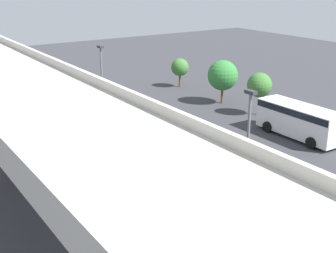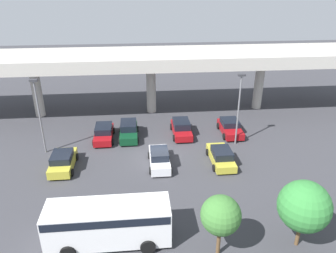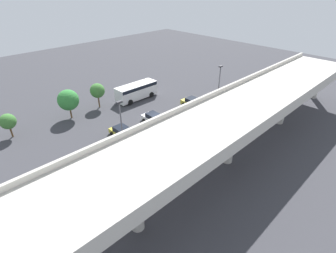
{
  "view_description": "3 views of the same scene",
  "coord_description": "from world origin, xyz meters",
  "px_view_note": "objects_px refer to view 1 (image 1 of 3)",
  "views": [
    {
      "loc": [
        -29.0,
        19.89,
        13.64
      ],
      "look_at": [
        -0.62,
        1.09,
        2.15
      ],
      "focal_mm": 50.0,
      "sensor_mm": 36.0,
      "label": 1
    },
    {
      "loc": [
        -1.64,
        -26.61,
        15.65
      ],
      "look_at": [
        1.23,
        3.07,
        1.91
      ],
      "focal_mm": 35.0,
      "sensor_mm": 36.0,
      "label": 2
    },
    {
      "loc": [
        22.72,
        25.01,
        19.32
      ],
      "look_at": [
        1.71,
        3.57,
        2.05
      ],
      "focal_mm": 28.0,
      "sensor_mm": 36.0,
      "label": 3
    }
  ],
  "objects_px": {
    "lamp_post_near_aisle": "(248,142)",
    "parked_car_1": "(162,176)",
    "lamp_post_mid_lot": "(102,79)",
    "parked_car_6": "(78,123)",
    "tree_front_right": "(180,67)",
    "shuttle_bus": "(300,119)",
    "tree_front_left": "(259,85)",
    "parked_car_0": "(257,173)",
    "parked_car_5": "(151,119)",
    "parked_car_3": "(186,136)",
    "parked_car_4": "(103,140)",
    "parked_car_2": "(139,163)",
    "tree_front_centre": "(223,75)"
  },
  "relations": [
    {
      "from": "parked_car_1",
      "to": "lamp_post_mid_lot",
      "type": "xyz_separation_m",
      "value": [
        13.48,
        -2.38,
        3.64
      ]
    },
    {
      "from": "parked_car_1",
      "to": "parked_car_4",
      "type": "xyz_separation_m",
      "value": [
        8.24,
        0.28,
        0.04
      ]
    },
    {
      "from": "tree_front_left",
      "to": "parked_car_5",
      "type": "bearing_deg",
      "value": 75.19
    },
    {
      "from": "parked_car_2",
      "to": "tree_front_left",
      "type": "bearing_deg",
      "value": 18.62
    },
    {
      "from": "parked_car_0",
      "to": "lamp_post_mid_lot",
      "type": "xyz_separation_m",
      "value": [
        16.63,
        3.14,
        3.62
      ]
    },
    {
      "from": "tree_front_left",
      "to": "lamp_post_mid_lot",
      "type": "bearing_deg",
      "value": 69.82
    },
    {
      "from": "parked_car_0",
      "to": "parked_car_5",
      "type": "height_order",
      "value": "parked_car_0"
    },
    {
      "from": "lamp_post_mid_lot",
      "to": "tree_front_centre",
      "type": "distance_m",
      "value": 14.0
    },
    {
      "from": "parked_car_0",
      "to": "parked_car_6",
      "type": "height_order",
      "value": "parked_car_0"
    },
    {
      "from": "shuttle_bus",
      "to": "tree_front_left",
      "type": "xyz_separation_m",
      "value": [
        6.7,
        -1.72,
        1.33
      ]
    },
    {
      "from": "parked_car_4",
      "to": "lamp_post_mid_lot",
      "type": "height_order",
      "value": "lamp_post_mid_lot"
    },
    {
      "from": "lamp_post_mid_lot",
      "to": "tree_front_centre",
      "type": "xyz_separation_m",
      "value": [
        -0.03,
        -13.94,
        -1.33
      ]
    },
    {
      "from": "parked_car_2",
      "to": "lamp_post_near_aisle",
      "type": "height_order",
      "value": "lamp_post_near_aisle"
    },
    {
      "from": "tree_front_centre",
      "to": "parked_car_1",
      "type": "bearing_deg",
      "value": 129.5
    },
    {
      "from": "parked_car_1",
      "to": "tree_front_left",
      "type": "bearing_deg",
      "value": 26.44
    },
    {
      "from": "parked_car_3",
      "to": "tree_front_right",
      "type": "relative_size",
      "value": 1.27
    },
    {
      "from": "parked_car_6",
      "to": "lamp_post_mid_lot",
      "type": "bearing_deg",
      "value": -1.82
    },
    {
      "from": "parked_car_1",
      "to": "tree_front_centre",
      "type": "xyz_separation_m",
      "value": [
        13.45,
        -16.32,
        2.31
      ]
    },
    {
      "from": "parked_car_2",
      "to": "shuttle_bus",
      "type": "xyz_separation_m",
      "value": [
        -1.04,
        -15.06,
        0.88
      ]
    },
    {
      "from": "parked_car_3",
      "to": "lamp_post_mid_lot",
      "type": "height_order",
      "value": "lamp_post_mid_lot"
    },
    {
      "from": "parked_car_3",
      "to": "parked_car_6",
      "type": "distance_m",
      "value": 10.05
    },
    {
      "from": "parked_car_1",
      "to": "lamp_post_mid_lot",
      "type": "relative_size",
      "value": 0.6
    },
    {
      "from": "parked_car_3",
      "to": "tree_front_left",
      "type": "height_order",
      "value": "tree_front_left"
    },
    {
      "from": "lamp_post_mid_lot",
      "to": "parked_car_4",
      "type": "bearing_deg",
      "value": 153.07
    },
    {
      "from": "tree_front_centre",
      "to": "tree_front_right",
      "type": "distance_m",
      "value": 8.53
    },
    {
      "from": "parked_car_3",
      "to": "lamp_post_near_aisle",
      "type": "relative_size",
      "value": 0.6
    },
    {
      "from": "parked_car_5",
      "to": "lamp_post_near_aisle",
      "type": "distance_m",
      "value": 17.31
    },
    {
      "from": "parked_car_3",
      "to": "tree_front_centre",
      "type": "distance_m",
      "value": 13.39
    },
    {
      "from": "parked_car_2",
      "to": "parked_car_6",
      "type": "height_order",
      "value": "parked_car_2"
    },
    {
      "from": "parked_car_5",
      "to": "tree_front_centre",
      "type": "distance_m",
      "value": 10.91
    },
    {
      "from": "parked_car_2",
      "to": "parked_car_6",
      "type": "distance_m",
      "value": 10.96
    },
    {
      "from": "parked_car_4",
      "to": "lamp_post_near_aisle",
      "type": "xyz_separation_m",
      "value": [
        -13.69,
        -2.6,
        3.6
      ]
    },
    {
      "from": "parked_car_4",
      "to": "tree_front_right",
      "type": "xyz_separation_m",
      "value": [
        13.7,
        -17.03,
        1.65
      ]
    },
    {
      "from": "parked_car_3",
      "to": "shuttle_bus",
      "type": "bearing_deg",
      "value": 156.81
    },
    {
      "from": "parked_car_4",
      "to": "lamp_post_near_aisle",
      "type": "relative_size",
      "value": 0.61
    },
    {
      "from": "parked_car_5",
      "to": "lamp_post_mid_lot",
      "type": "xyz_separation_m",
      "value": [
        2.41,
        3.55,
        3.67
      ]
    },
    {
      "from": "parked_car_1",
      "to": "parked_car_5",
      "type": "height_order",
      "value": "parked_car_1"
    },
    {
      "from": "lamp_post_near_aisle",
      "to": "tree_front_left",
      "type": "bearing_deg",
      "value": -46.16
    },
    {
      "from": "parked_car_0",
      "to": "shuttle_bus",
      "type": "relative_size",
      "value": 0.56
    },
    {
      "from": "parked_car_1",
      "to": "lamp_post_mid_lot",
      "type": "distance_m",
      "value": 14.16
    },
    {
      "from": "parked_car_1",
      "to": "shuttle_bus",
      "type": "relative_size",
      "value": 0.57
    },
    {
      "from": "parked_car_4",
      "to": "lamp_post_near_aisle",
      "type": "bearing_deg",
      "value": -79.24
    },
    {
      "from": "parked_car_3",
      "to": "tree_front_right",
      "type": "bearing_deg",
      "value": -123.44
    },
    {
      "from": "parked_car_6",
      "to": "tree_front_right",
      "type": "xyz_separation_m",
      "value": [
        8.39,
        -16.82,
        1.69
      ]
    },
    {
      "from": "parked_car_1",
      "to": "tree_front_left",
      "type": "distance_m",
      "value": 18.67
    },
    {
      "from": "parked_car_4",
      "to": "parked_car_5",
      "type": "distance_m",
      "value": 6.83
    },
    {
      "from": "parked_car_1",
      "to": "parked_car_0",
      "type": "bearing_deg",
      "value": -29.72
    },
    {
      "from": "parked_car_6",
      "to": "tree_front_left",
      "type": "relative_size",
      "value": 1.04
    },
    {
      "from": "lamp_post_near_aisle",
      "to": "tree_front_centre",
      "type": "xyz_separation_m",
      "value": [
        18.9,
        -14.0,
        -1.33
      ]
    },
    {
      "from": "lamp_post_near_aisle",
      "to": "parked_car_1",
      "type": "bearing_deg",
      "value": 23.09
    }
  ]
}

